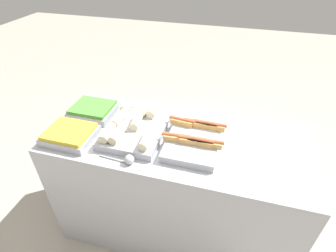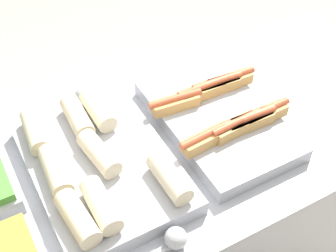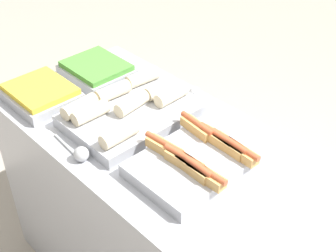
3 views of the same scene
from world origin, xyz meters
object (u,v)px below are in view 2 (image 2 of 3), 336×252
(serving_spoon_near, at_px, (173,240))
(serving_spoon_far, at_px, (81,96))
(tray_hotdogs, at_px, (218,116))
(tray_wraps, at_px, (98,164))

(serving_spoon_near, height_order, serving_spoon_far, same)
(serving_spoon_near, relative_size, serving_spoon_far, 1.00)
(tray_hotdogs, distance_m, tray_wraps, 0.39)
(tray_wraps, bearing_deg, tray_hotdogs, -0.04)
(serving_spoon_near, bearing_deg, serving_spoon_far, 90.04)
(tray_hotdogs, relative_size, tray_wraps, 0.96)
(tray_hotdogs, height_order, serving_spoon_near, tray_hotdogs)
(serving_spoon_far, bearing_deg, tray_wraps, -102.71)
(tray_wraps, relative_size, serving_spoon_near, 2.37)
(tray_wraps, height_order, serving_spoon_near, tray_wraps)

